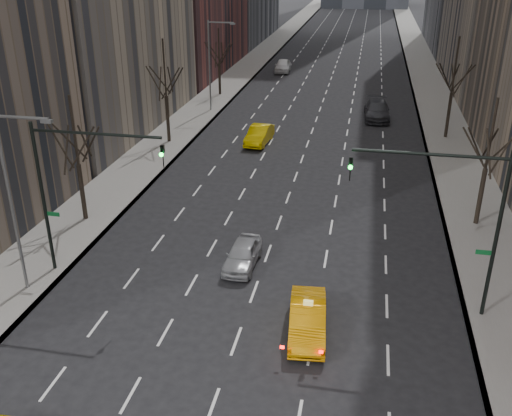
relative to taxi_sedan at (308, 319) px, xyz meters
The scene contains 16 objects.
sidewalk_left 62.69m from the taxi_sedan, 104.05° to the left, with size 4.50×320.00×0.15m, color slate.
sidewalk_right 61.52m from the taxi_sedan, 81.32° to the left, with size 4.50×320.00×0.15m, color slate.
tree_lw_b 17.62m from the taxi_sedan, 149.52° to the left, with size 3.36×3.50×7.82m.
tree_lw_c 29.17m from the taxi_sedan, 121.10° to the left, with size 3.36×3.50×8.74m.
tree_lw_d 45.44m from the taxi_sedan, 109.27° to the left, with size 3.36×3.50×7.36m.
tree_rw_b 15.96m from the taxi_sedan, 54.82° to the left, with size 3.36×3.50×7.82m.
tree_rw_c 32.28m from the taxi_sedan, 73.67° to the left, with size 3.36×3.50×8.74m.
traffic_mast_left 13.28m from the taxi_sedan, 166.90° to the left, with size 6.69×0.39×8.00m.
traffic_mast_right 8.25m from the taxi_sedan, 24.60° to the left, with size 6.69×0.39×8.00m.
streetlight_near 14.67m from the taxi_sedan, behind, with size 2.83×0.22×9.00m.
streetlight_far 38.69m from the taxi_sedan, 111.09° to the left, with size 2.83×0.22×9.00m.
taxi_sedan is the anchor object (origin of this frame).
silver_sedan_ahead 6.65m from the taxi_sedan, 127.88° to the left, with size 1.59×3.96×1.35m, color gray.
far_taxi 27.10m from the taxi_sedan, 105.29° to the left, with size 1.64×4.72×1.55m, color yellow.
far_suv_grey 36.29m from the taxi_sedan, 85.40° to the left, with size 2.42×5.96×1.73m, color #2C2C31.
far_car_white 58.51m from the taxi_sedan, 99.70° to the left, with size 2.00×4.98×1.70m, color white.
Camera 1 is at (4.73, -11.66, 15.66)m, focal length 40.00 mm.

